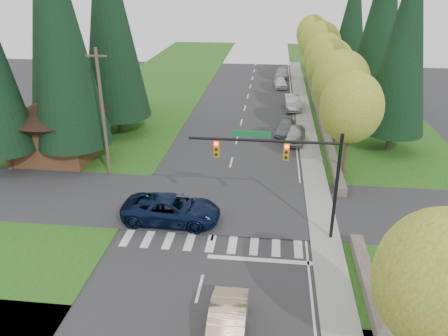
% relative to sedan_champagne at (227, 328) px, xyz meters
% --- Properties ---
extents(ground, '(120.00, 120.00, 0.00)m').
position_rel_sedan_champagne_xyz_m(ground, '(-1.77, 4.33, -0.78)').
color(ground, '#28282B').
rests_on(ground, ground).
extents(grass_east, '(14.00, 110.00, 0.06)m').
position_rel_sedan_champagne_xyz_m(grass_east, '(11.23, 24.33, -0.75)').
color(grass_east, '#204B14').
rests_on(grass_east, ground).
extents(grass_west, '(14.00, 110.00, 0.06)m').
position_rel_sedan_champagne_xyz_m(grass_west, '(-14.77, 24.33, -0.75)').
color(grass_west, '#204B14').
rests_on(grass_west, ground).
extents(cross_street, '(120.00, 8.00, 0.10)m').
position_rel_sedan_champagne_xyz_m(cross_street, '(-1.77, 12.33, -0.78)').
color(cross_street, '#28282B').
rests_on(cross_street, ground).
extents(sidewalk_east, '(1.80, 80.00, 0.13)m').
position_rel_sedan_champagne_xyz_m(sidewalk_east, '(5.13, 26.33, -0.71)').
color(sidewalk_east, gray).
rests_on(sidewalk_east, ground).
extents(curb_east, '(0.20, 80.00, 0.13)m').
position_rel_sedan_champagne_xyz_m(curb_east, '(4.28, 26.33, -0.71)').
color(curb_east, gray).
rests_on(curb_east, ground).
extents(stone_wall_south, '(0.70, 14.00, 0.70)m').
position_rel_sedan_champagne_xyz_m(stone_wall_south, '(6.83, 1.33, -0.43)').
color(stone_wall_south, '#4C4438').
rests_on(stone_wall_south, ground).
extents(stone_wall_north, '(0.70, 40.00, 0.70)m').
position_rel_sedan_champagne_xyz_m(stone_wall_north, '(6.83, 34.33, -0.43)').
color(stone_wall_north, '#4C4438').
rests_on(stone_wall_north, ground).
extents(traffic_signal, '(8.70, 0.37, 6.80)m').
position_rel_sedan_champagne_xyz_m(traffic_signal, '(2.60, 8.83, 4.21)').
color(traffic_signal, black).
rests_on(traffic_signal, ground).
extents(brown_building, '(8.40, 8.40, 5.40)m').
position_rel_sedan_champagne_xyz_m(brown_building, '(-16.77, 19.33, 2.36)').
color(brown_building, '#4C2D19').
rests_on(brown_building, ground).
extents(utility_pole, '(1.60, 0.24, 10.00)m').
position_rel_sedan_champagne_xyz_m(utility_pole, '(-11.27, 16.33, 4.37)').
color(utility_pole, '#473828').
rests_on(utility_pole, ground).
extents(decid_tree_0, '(4.80, 4.80, 8.37)m').
position_rel_sedan_champagne_xyz_m(decid_tree_0, '(7.43, 18.33, 4.82)').
color(decid_tree_0, '#38281C').
rests_on(decid_tree_0, ground).
extents(decid_tree_1, '(5.20, 5.20, 8.80)m').
position_rel_sedan_champagne_xyz_m(decid_tree_1, '(7.53, 25.33, 5.02)').
color(decid_tree_1, '#38281C').
rests_on(decid_tree_1, ground).
extents(decid_tree_2, '(5.00, 5.00, 8.82)m').
position_rel_sedan_champagne_xyz_m(decid_tree_2, '(7.33, 32.33, 5.15)').
color(decid_tree_2, '#38281C').
rests_on(decid_tree_2, ground).
extents(decid_tree_3, '(5.00, 5.00, 8.55)m').
position_rel_sedan_champagne_xyz_m(decid_tree_3, '(7.43, 39.33, 4.89)').
color(decid_tree_3, '#38281C').
rests_on(decid_tree_3, ground).
extents(decid_tree_4, '(5.40, 5.40, 9.18)m').
position_rel_sedan_champagne_xyz_m(decid_tree_4, '(7.53, 46.33, 5.29)').
color(decid_tree_4, '#38281C').
rests_on(decid_tree_4, ground).
extents(decid_tree_5, '(4.80, 4.80, 8.30)m').
position_rel_sedan_champagne_xyz_m(decid_tree_5, '(7.33, 53.33, 4.76)').
color(decid_tree_5, '#38281C').
rests_on(decid_tree_5, ground).
extents(decid_tree_6, '(5.20, 5.20, 8.86)m').
position_rel_sedan_champagne_xyz_m(decid_tree_6, '(7.43, 60.33, 5.09)').
color(decid_tree_6, '#38281C').
rests_on(decid_tree_6, ground).
extents(decid_tree_south, '(4.60, 4.60, 7.92)m').
position_rel_sedan_champagne_xyz_m(decid_tree_south, '(7.53, -1.67, 4.49)').
color(decid_tree_south, '#38281C').
rests_on(decid_tree_south, ground).
extents(conifer_w_a, '(6.12, 6.12, 19.80)m').
position_rel_sedan_champagne_xyz_m(conifer_w_a, '(-14.77, 18.33, 10.02)').
color(conifer_w_a, '#38281C').
rests_on(conifer_w_a, ground).
extents(conifer_w_b, '(5.44, 5.44, 17.80)m').
position_rel_sedan_champagne_xyz_m(conifer_w_b, '(-17.77, 22.33, 9.02)').
color(conifer_w_b, '#38281C').
rests_on(conifer_w_b, ground).
extents(conifer_w_c, '(6.46, 6.46, 20.80)m').
position_rel_sedan_champagne_xyz_m(conifer_w_c, '(-13.77, 26.33, 10.52)').
color(conifer_w_c, '#38281C').
rests_on(conifer_w_c, ground).
extents(conifer_w_e, '(5.78, 5.78, 18.80)m').
position_rel_sedan_champagne_xyz_m(conifer_w_e, '(-15.77, 32.33, 9.52)').
color(conifer_w_e, '#38281C').
rests_on(conifer_w_e, ground).
extents(conifer_e_a, '(5.44, 5.44, 17.80)m').
position_rel_sedan_champagne_xyz_m(conifer_e_a, '(12.23, 24.33, 9.02)').
color(conifer_e_a, '#38281C').
rests_on(conifer_e_a, ground).
extents(conifer_e_b, '(6.12, 6.12, 19.80)m').
position_rel_sedan_champagne_xyz_m(conifer_e_b, '(13.23, 38.33, 10.02)').
color(conifer_e_b, '#38281C').
rests_on(conifer_e_b, ground).
extents(conifer_e_c, '(5.10, 5.10, 16.80)m').
position_rel_sedan_champagne_xyz_m(conifer_e_c, '(12.23, 52.33, 8.51)').
color(conifer_e_c, '#38281C').
rests_on(conifer_e_c, ground).
extents(sedan_champagne, '(1.66, 4.71, 1.55)m').
position_rel_sedan_champagne_xyz_m(sedan_champagne, '(0.00, 0.00, 0.00)').
color(sedan_champagne, '#D2B48C').
rests_on(sedan_champagne, ground).
extents(suv_navy, '(6.39, 3.08, 1.75)m').
position_rel_sedan_champagne_xyz_m(suv_navy, '(-4.66, 9.74, 0.10)').
color(suv_navy, black).
rests_on(suv_navy, ground).
extents(parked_car_a, '(2.29, 4.52, 1.48)m').
position_rel_sedan_champagne_xyz_m(parked_car_a, '(3.83, 25.44, -0.04)').
color(parked_car_a, '#AAABAF').
rests_on(parked_car_a, ground).
extents(parked_car_b, '(2.41, 4.81, 1.34)m').
position_rel_sedan_champagne_xyz_m(parked_car_b, '(2.93, 27.41, -0.11)').
color(parked_car_b, slate).
rests_on(parked_car_b, ground).
extents(parked_car_c, '(2.04, 5.02, 1.62)m').
position_rel_sedan_champagne_xyz_m(parked_car_c, '(3.83, 36.60, 0.03)').
color(parked_car_c, '#A3A3A8').
rests_on(parked_car_c, ground).
extents(parked_car_d, '(2.01, 4.18, 1.38)m').
position_rel_sedan_champagne_xyz_m(parked_car_d, '(2.50, 47.27, -0.09)').
color(parked_car_d, white).
rests_on(parked_car_d, ground).
extents(parked_car_e, '(2.31, 5.07, 1.44)m').
position_rel_sedan_champagne_xyz_m(parked_car_e, '(2.73, 53.47, -0.06)').
color(parked_car_e, '#9F9EA2').
rests_on(parked_car_e, ground).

